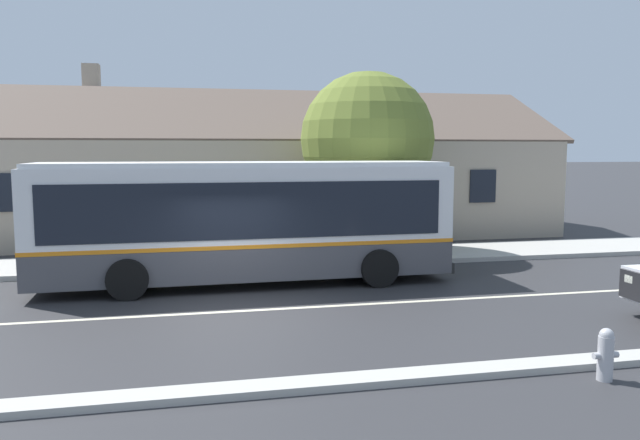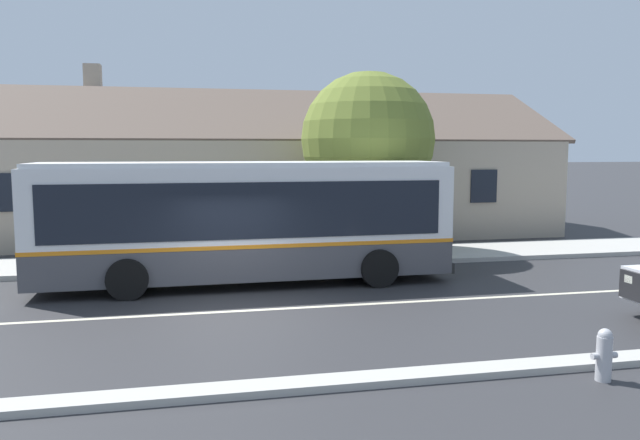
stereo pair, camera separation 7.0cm
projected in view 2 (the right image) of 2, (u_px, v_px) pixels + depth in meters
name	position (u px, v px, depth m)	size (l,w,h in m)	color
ground_plane	(238.00, 311.00, 13.84)	(300.00, 300.00, 0.00)	#2D2D30
sidewalk_far	(222.00, 261.00, 19.66)	(60.00, 3.00, 0.15)	#ADAAA3
curb_near	(264.00, 388.00, 9.22)	(60.00, 0.50, 0.12)	#ADAAA3
lane_divider_stripe	(238.00, 311.00, 13.84)	(60.00, 0.16, 0.01)	beige
community_building	(252.00, 183.00, 27.89)	(25.16, 10.53, 7.25)	tan
transit_bus	(246.00, 219.00, 16.56)	(10.89, 2.88, 3.25)	#47474C
bench_by_building	(54.00, 254.00, 18.11)	(1.67, 0.51, 0.94)	brown
street_tree_primary	(368.00, 139.00, 21.03)	(4.52, 4.52, 6.19)	#4C3828
fire_hydrant	(604.00, 354.00, 9.63)	(0.42, 0.24, 0.83)	#B2B2B7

